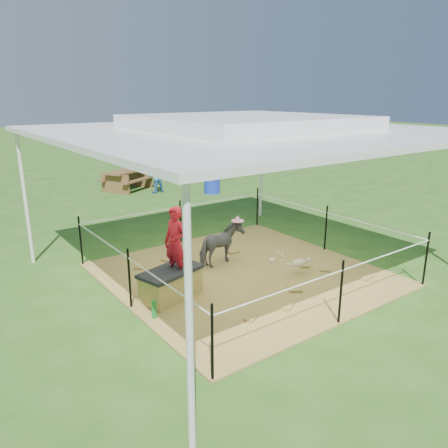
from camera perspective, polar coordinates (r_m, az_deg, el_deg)
ground at (r=8.22m, az=2.49°, el=-6.66°), size 90.00×90.00×0.00m
hay_patch at (r=8.21m, az=2.49°, el=-6.56°), size 4.60×4.60×0.03m
canopy_tent at (r=7.57m, az=2.74°, el=12.41°), size 6.30×6.30×2.90m
rope_fence at (r=7.99m, az=2.54°, el=-2.41°), size 4.54×4.54×1.00m
straw_bale at (r=7.25m, az=-6.91°, el=-7.92°), size 1.08×0.73×0.44m
dark_cloth at (r=7.15m, az=-6.97°, el=-6.12°), size 1.16×0.80×0.05m
woman at (r=7.00m, az=-6.42°, el=-1.68°), size 0.39×0.49×1.18m
green_bottle at (r=6.69m, az=-9.12°, el=-10.96°), size 0.09×0.09×0.27m
pony at (r=8.49m, az=-0.37°, el=-2.72°), size 1.03×0.61×0.81m
pink_hat at (r=8.35m, az=-0.38°, el=0.29°), size 0.25×0.25×0.12m
foal at (r=8.21m, az=9.81°, el=-4.80°), size 0.93×0.54×0.50m
trash_barrel at (r=14.91m, az=-1.59°, el=5.66°), size 0.62×0.62×0.85m
picnic_table_near at (r=15.81m, az=-12.47°, el=5.62°), size 2.04×1.83×0.70m
picnic_table_far at (r=17.80m, az=-2.92°, el=7.42°), size 2.29×1.87×0.84m
distant_person at (r=15.13m, az=-8.94°, el=6.18°), size 0.58×0.47×1.13m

